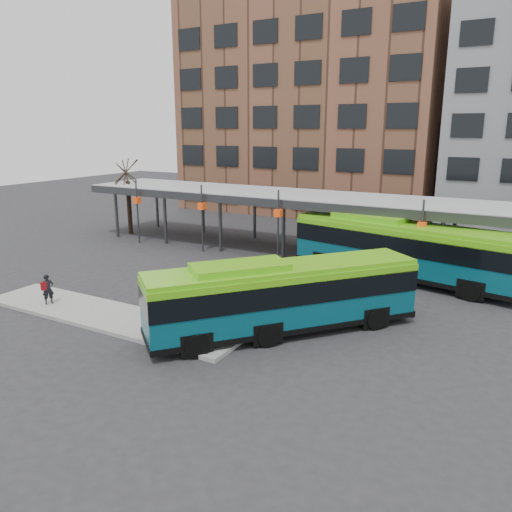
{
  "coord_description": "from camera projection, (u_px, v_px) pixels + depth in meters",
  "views": [
    {
      "loc": [
        11.24,
        -18.77,
        8.67
      ],
      "look_at": [
        -1.69,
        4.41,
        1.8
      ],
      "focal_mm": 35.0,
      "sensor_mm": 36.0,
      "label": 1
    }
  ],
  "objects": [
    {
      "name": "ground",
      "position": [
        242.0,
        318.0,
        23.34
      ],
      "size": [
        120.0,
        120.0,
        0.0
      ],
      "primitive_type": "plane",
      "color": "#28282B",
      "rests_on": "ground"
    },
    {
      "name": "bus_front",
      "position": [
        282.0,
        295.0,
        21.37
      ],
      "size": [
        9.62,
        10.69,
        3.28
      ],
      "rotation": [
        0.0,
        0.0,
        0.87
      ],
      "color": "#084B5B",
      "rests_on": "ground"
    },
    {
      "name": "boarding_island",
      "position": [
        108.0,
        316.0,
        23.38
      ],
      "size": [
        14.0,
        3.0,
        0.18
      ],
      "primitive_type": "cube",
      "color": "gray",
      "rests_on": "ground"
    },
    {
      "name": "pedestrian",
      "position": [
        48.0,
        289.0,
        24.56
      ],
      "size": [
        0.58,
        0.65,
        1.5
      ],
      "rotation": [
        0.0,
        0.0,
        1.05
      ],
      "color": "black",
      "rests_on": "boarding_island"
    },
    {
      "name": "building_brick",
      "position": [
        315.0,
        104.0,
        52.36
      ],
      "size": [
        26.0,
        14.0,
        22.0
      ],
      "primitive_type": "cube",
      "color": "brown",
      "rests_on": "ground"
    },
    {
      "name": "canopy",
      "position": [
        339.0,
        201.0,
        33.27
      ],
      "size": [
        40.0,
        6.53,
        4.8
      ],
      "color": "#999B9E",
      "rests_on": "ground"
    },
    {
      "name": "tree",
      "position": [
        129.0,
        205.0,
        41.37
      ],
      "size": [
        1.64,
        1.64,
        5.6
      ],
      "color": "black",
      "rests_on": "ground"
    },
    {
      "name": "bus_rear",
      "position": [
        402.0,
        248.0,
        28.94
      ],
      "size": [
        13.43,
        5.28,
        3.62
      ],
      "rotation": [
        0.0,
        0.0,
        -0.19
      ],
      "color": "#084B5B",
      "rests_on": "ground"
    }
  ]
}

